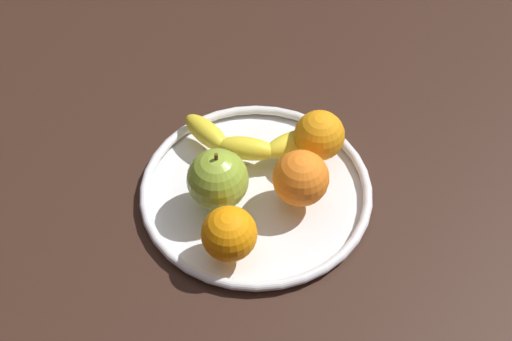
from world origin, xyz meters
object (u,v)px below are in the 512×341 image
orange_back_left (301,178)px  apple (218,179)px  orange_front_left (229,234)px  banana (251,141)px  orange_center (319,135)px  fruit_bowl (256,190)px

orange_back_left → apple: bearing=-166.2°
orange_front_left → banana: bearing=92.8°
apple → orange_front_left: apple is taller
apple → orange_center: (10.92, 9.96, -0.50)cm
apple → orange_back_left: 9.98cm
fruit_bowl → orange_front_left: orange_front_left is taller
fruit_bowl → banana: (-1.91, 5.98, 2.39)cm
orange_center → orange_back_left: bearing=-99.2°
orange_back_left → fruit_bowl: bearing=174.7°
orange_back_left → orange_center: bearing=80.8°
fruit_bowl → orange_center: (6.84, 7.07, 4.14)cm
orange_front_left → fruit_bowl: bearing=83.6°
orange_back_left → orange_front_left: orange_back_left is taller
apple → orange_front_left: size_ratio=1.29×
fruit_bowl → orange_front_left: size_ratio=4.55×
apple → orange_center: apple is taller
banana → orange_back_left: orange_back_left is taller
fruit_bowl → orange_back_left: size_ratio=4.25×
orange_front_left → orange_center: size_ratio=0.99×
apple → orange_back_left: size_ratio=1.20×
banana → orange_front_left: size_ratio=3.04×
orange_back_left → orange_center: size_ratio=1.06×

